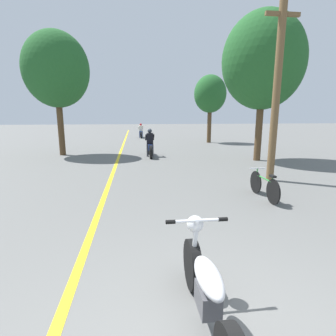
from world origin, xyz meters
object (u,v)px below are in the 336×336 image
object	(u,v)px
bicycle_parked	(264,186)
motorcycle_foreground	(207,291)
utility_pole	(277,90)
roadside_tree_right_far	(210,94)
roadside_tree_left	(56,70)
motorcycle_rider_far	(141,132)
roadside_tree_right_near	(263,61)
motorcycle_rider_lead	(150,146)

from	to	relation	value
bicycle_parked	motorcycle_foreground	bearing A→B (deg)	-123.65
utility_pole	bicycle_parked	bearing A→B (deg)	-122.29
roadside_tree_right_far	motorcycle_foreground	size ratio (longest dim) A/B	2.53
bicycle_parked	roadside_tree_left	bearing A→B (deg)	130.34
roadside_tree_right_far	motorcycle_rider_far	xyz separation A→B (m)	(-5.25, 5.18, -3.20)
roadside_tree_left	motorcycle_rider_far	bearing A→B (deg)	66.53
roadside_tree_left	motorcycle_rider_far	xyz separation A→B (m)	(4.56, 10.51, -3.95)
utility_pole	bicycle_parked	distance (m)	3.39
roadside_tree_right_near	motorcycle_foreground	world-z (taller)	roadside_tree_right_near
roadside_tree_right_near	roadside_tree_left	world-z (taller)	roadside_tree_right_near
roadside_tree_right_far	roadside_tree_left	distance (m)	11.19
roadside_tree_right_far	motorcycle_rider_lead	distance (m)	8.79
motorcycle_rider_lead	roadside_tree_right_far	bearing A→B (deg)	51.93
utility_pole	roadside_tree_left	size ratio (longest dim) A/B	0.90
motorcycle_rider_far	roadside_tree_right_far	bearing A→B (deg)	-44.66
motorcycle_rider_lead	motorcycle_foreground	bearing A→B (deg)	-90.48
utility_pole	bicycle_parked	xyz separation A→B (m)	(-1.15, -1.81, -2.62)
roadside_tree_right_near	motorcycle_foreground	distance (m)	11.72
roadside_tree_left	motorcycle_foreground	world-z (taller)	roadside_tree_left
roadside_tree_right_far	bicycle_parked	bearing A→B (deg)	-100.07
utility_pole	roadside_tree_right_far	size ratio (longest dim) A/B	1.11
bicycle_parked	motorcycle_rider_lead	bearing A→B (deg)	108.95
roadside_tree_left	motorcycle_foreground	distance (m)	14.07
motorcycle_foreground	motorcycle_rider_far	distance (m)	23.16
roadside_tree_right_near	motorcycle_rider_far	bearing A→B (deg)	111.38
roadside_tree_right_near	motorcycle_foreground	xyz separation A→B (m)	(-5.20, -9.66, -4.13)
roadside_tree_right_near	motorcycle_rider_lead	bearing A→B (deg)	159.93
utility_pole	roadside_tree_right_far	world-z (taller)	utility_pole
utility_pole	roadside_tree_right_far	bearing A→B (deg)	83.73
roadside_tree_right_far	motorcycle_rider_far	bearing A→B (deg)	135.34
roadside_tree_left	motorcycle_rider_lead	size ratio (longest dim) A/B	2.91
roadside_tree_right_near	roadside_tree_left	size ratio (longest dim) A/B	1.05
utility_pole	motorcycle_foreground	xyz separation A→B (m)	(-3.82, -5.83, -2.54)
roadside_tree_right_near	roadside_tree_right_far	world-z (taller)	roadside_tree_right_near
roadside_tree_right_far	roadside_tree_left	xyz separation A→B (m)	(-9.81, -5.33, 0.75)
utility_pole	roadside_tree_right_near	bearing A→B (deg)	70.24
roadside_tree_right_far	roadside_tree_left	bearing A→B (deg)	-151.47
roadside_tree_right_far	roadside_tree_left	world-z (taller)	roadside_tree_left
utility_pole	roadside_tree_right_near	world-z (taller)	roadside_tree_right_near
motorcycle_foreground	bicycle_parked	distance (m)	4.83
roadside_tree_right_far	motorcycle_rider_lead	bearing A→B (deg)	-128.07
roadside_tree_right_far	bicycle_parked	world-z (taller)	roadside_tree_right_far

